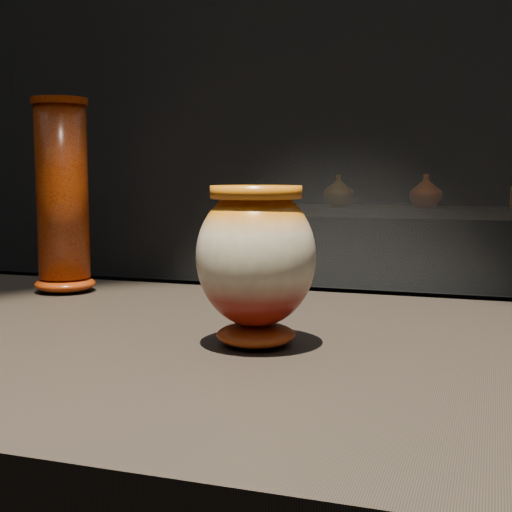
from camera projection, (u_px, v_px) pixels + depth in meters
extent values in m
cube|color=black|center=(447.00, 109.00, 5.56)|extent=(8.00, 3.20, 0.04)
cube|color=black|center=(181.00, 355.00, 0.93)|extent=(2.00, 0.80, 0.05)
ellipsoid|color=maroon|center=(256.00, 335.00, 0.88)|extent=(0.12, 0.12, 0.03)
ellipsoid|color=beige|center=(256.00, 257.00, 0.87)|extent=(0.18, 0.18, 0.17)
cylinder|color=orange|center=(256.00, 192.00, 0.86)|extent=(0.14, 0.14, 0.02)
ellipsoid|color=#B7490C|center=(65.00, 284.00, 1.28)|extent=(0.14, 0.14, 0.03)
cylinder|color=#B7490C|center=(62.00, 192.00, 1.26)|extent=(0.12, 0.12, 0.30)
cylinder|color=#B7490C|center=(59.00, 101.00, 1.24)|extent=(0.13, 0.13, 0.01)
cube|color=black|center=(402.00, 211.00, 4.35)|extent=(2.00, 0.60, 0.05)
cube|color=black|center=(269.00, 278.00, 4.67)|extent=(0.08, 0.50, 0.85)
imported|color=brown|center=(339.00, 191.00, 4.43)|extent=(0.26, 0.26, 0.20)
imported|color=maroon|center=(426.00, 191.00, 4.25)|extent=(0.20, 0.20, 0.20)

